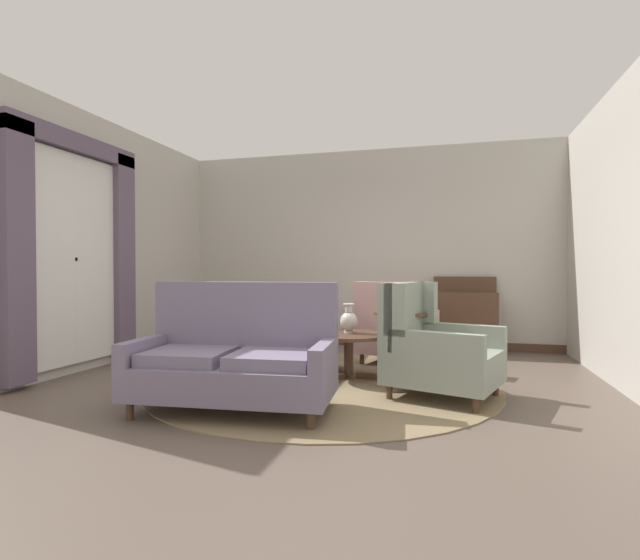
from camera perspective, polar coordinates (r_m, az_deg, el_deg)
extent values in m
plane|color=brown|center=(4.72, -0.66, -12.95)|extent=(8.14, 8.14, 0.00)
cube|color=#BCB7AD|center=(7.43, 5.45, 3.77)|extent=(5.85, 0.08, 2.99)
cube|color=#BCB7AD|center=(6.69, -22.70, 3.99)|extent=(0.08, 4.07, 2.99)
cube|color=#BCB7AD|center=(5.53, 32.02, 4.54)|extent=(0.08, 4.07, 2.99)
cube|color=#4C3323|center=(7.45, 5.35, -7.30)|extent=(5.69, 0.03, 0.12)
cylinder|color=#847051|center=(5.00, 0.30, -12.08)|extent=(3.50, 3.50, 0.01)
cube|color=silver|center=(6.00, -27.14, 2.21)|extent=(0.03, 1.18, 2.24)
cube|color=white|center=(5.99, -27.01, 2.21)|extent=(0.02, 1.26, 2.32)
cube|color=white|center=(5.99, -26.99, 2.21)|extent=(0.02, 0.04, 2.24)
cube|color=white|center=(5.99, -26.99, 2.21)|extent=(0.02, 1.18, 0.04)
cube|color=#605166|center=(5.41, -32.18, 2.83)|extent=(0.10, 0.32, 2.54)
cube|color=#605166|center=(6.56, -22.21, 2.58)|extent=(0.10, 0.32, 2.54)
cube|color=#605166|center=(6.12, -26.81, 14.27)|extent=(0.10, 1.86, 0.20)
cylinder|color=#4C3323|center=(5.14, 3.42, -6.54)|extent=(0.83, 0.83, 0.04)
cylinder|color=#4C3323|center=(5.17, 3.42, -8.94)|extent=(0.10, 0.10, 0.40)
cube|color=#4C3323|center=(5.17, 5.85, -11.33)|extent=(0.28, 0.06, 0.07)
cube|color=#4C3323|center=(5.41, 2.64, -10.75)|extent=(0.19, 0.27, 0.07)
cube|color=#4C3323|center=(5.07, 1.54, -11.57)|extent=(0.21, 0.26, 0.07)
cylinder|color=beige|center=(5.17, 3.44, -6.16)|extent=(0.10, 0.10, 0.02)
ellipsoid|color=beige|center=(5.16, 3.44, -4.91)|extent=(0.19, 0.19, 0.20)
cylinder|color=beige|center=(5.14, 3.44, -3.34)|extent=(0.08, 0.08, 0.08)
torus|color=beige|center=(5.14, 3.44, -2.88)|extent=(0.12, 0.12, 0.02)
cube|color=slate|center=(4.03, -10.36, -11.47)|extent=(1.68, 0.93, 0.26)
cube|color=slate|center=(4.26, -8.83, -4.58)|extent=(1.63, 0.28, 0.65)
cube|color=slate|center=(4.09, -15.31, -8.70)|extent=(0.70, 0.65, 0.10)
cube|color=slate|center=(3.84, -5.54, -9.30)|extent=(0.70, 0.65, 0.10)
cube|color=slate|center=(4.26, -20.26, -7.76)|extent=(0.17, 0.70, 0.18)
cube|color=slate|center=(3.74, 0.38, -8.93)|extent=(0.17, 0.70, 0.18)
cylinder|color=#4C3323|center=(4.10, -21.61, -14.18)|extent=(0.06, 0.06, 0.14)
cylinder|color=#4C3323|center=(3.59, -1.11, -16.33)|extent=(0.06, 0.06, 0.14)
cylinder|color=#4C3323|center=(4.64, -17.38, -12.37)|extent=(0.06, 0.06, 0.14)
cylinder|color=#4C3323|center=(4.19, 0.64, -13.77)|extent=(0.06, 0.06, 0.14)
cube|color=gray|center=(4.52, 14.41, -9.88)|extent=(1.12, 1.05, 0.30)
cube|color=gray|center=(4.60, 9.84, -4.03)|extent=(0.39, 0.81, 0.60)
cube|color=gray|center=(4.24, 9.05, -3.49)|extent=(0.22, 0.16, 0.46)
cube|color=gray|center=(4.88, 12.47, -2.89)|extent=(0.22, 0.16, 0.46)
cube|color=gray|center=(4.14, 13.48, -7.39)|extent=(0.81, 0.35, 0.20)
cube|color=gray|center=(4.80, 16.37, -6.23)|extent=(0.81, 0.35, 0.20)
cylinder|color=#4C3323|center=(4.16, 17.99, -13.94)|extent=(0.06, 0.06, 0.14)
cylinder|color=#4C3323|center=(4.77, 20.10, -12.02)|extent=(0.06, 0.06, 0.14)
cylinder|color=#4C3323|center=(4.42, 8.22, -13.02)|extent=(0.06, 0.06, 0.14)
cylinder|color=#4C3323|center=(4.99, 11.43, -11.38)|extent=(0.06, 0.06, 0.14)
cube|color=slate|center=(6.05, -3.99, -7.19)|extent=(1.13, 1.14, 0.27)
cube|color=slate|center=(5.74, -1.94, -3.34)|extent=(0.57, 0.78, 0.58)
cube|color=slate|center=(6.05, 0.17, -2.46)|extent=(0.22, 0.19, 0.44)
cube|color=slate|center=(5.58, -5.43, -2.76)|extent=(0.22, 0.19, 0.44)
cube|color=slate|center=(6.29, -1.63, -4.76)|extent=(0.65, 0.47, 0.19)
cube|color=slate|center=(5.84, -7.15, -5.22)|extent=(0.65, 0.47, 0.19)
cylinder|color=#4C3323|center=(6.54, -3.41, -8.39)|extent=(0.06, 0.06, 0.14)
cylinder|color=#4C3323|center=(6.14, -8.38, -9.01)|extent=(0.06, 0.06, 0.14)
cylinder|color=#4C3323|center=(6.05, 0.47, -9.15)|extent=(0.06, 0.06, 0.14)
cylinder|color=#4C3323|center=(5.63, -4.67, -9.94)|extent=(0.06, 0.06, 0.14)
cube|color=tan|center=(6.13, 9.16, -7.00)|extent=(1.01, 1.07, 0.29)
cube|color=tan|center=(5.75, 7.75, -3.16)|extent=(0.79, 0.36, 0.59)
cube|color=tan|center=(5.69, 11.27, -2.50)|extent=(0.15, 0.22, 0.45)
cube|color=tan|center=(5.97, 5.09, -2.32)|extent=(0.15, 0.22, 0.45)
cube|color=tan|center=(6.03, 12.37, -4.74)|extent=(0.32, 0.78, 0.22)
cube|color=tan|center=(6.29, 6.45, -4.48)|extent=(0.32, 0.78, 0.22)
cylinder|color=#4C3323|center=(6.39, 13.04, -8.62)|extent=(0.06, 0.06, 0.14)
cylinder|color=#4C3323|center=(6.62, 7.85, -8.28)|extent=(0.06, 0.06, 0.14)
cylinder|color=#4C3323|center=(5.72, 10.67, -9.77)|extent=(0.06, 0.06, 0.14)
cylinder|color=#4C3323|center=(5.97, 4.99, -9.29)|extent=(0.06, 0.06, 0.14)
cylinder|color=#4C3323|center=(4.93, 9.57, -3.89)|extent=(0.56, 0.56, 0.03)
cylinder|color=#4C3323|center=(4.97, 9.56, -8.11)|extent=(0.07, 0.07, 0.70)
cylinder|color=#4C3323|center=(5.04, 9.55, -11.84)|extent=(0.36, 0.36, 0.04)
cube|color=#4C3323|center=(7.05, 16.78, -4.43)|extent=(0.86, 0.40, 0.75)
cube|color=#4C3323|center=(7.20, 16.76, -0.47)|extent=(0.86, 0.04, 0.22)
cube|color=#4C3323|center=(6.95, 13.63, -8.01)|extent=(0.06, 0.06, 0.10)
cube|color=#4C3323|center=(6.98, 19.96, -8.01)|extent=(0.06, 0.06, 0.10)
cube|color=#4C3323|center=(7.25, 13.69, -7.63)|extent=(0.06, 0.06, 0.10)
cube|color=#4C3323|center=(7.28, 19.76, -7.64)|extent=(0.06, 0.06, 0.10)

